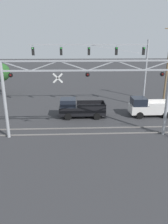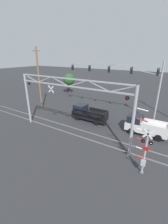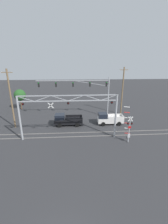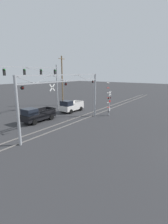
{
  "view_description": "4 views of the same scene",
  "coord_description": "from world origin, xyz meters",
  "px_view_note": "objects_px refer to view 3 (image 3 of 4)",
  "views": [
    {
      "loc": [
        -1.15,
        -3.25,
        8.66
      ],
      "look_at": [
        -0.22,
        17.4,
        1.72
      ],
      "focal_mm": 35.0,
      "sensor_mm": 36.0,
      "label": 1
    },
    {
      "loc": [
        10.12,
        2.72,
        9.31
      ],
      "look_at": [
        -0.13,
        18.93,
        1.94
      ],
      "focal_mm": 24.0,
      "sensor_mm": 36.0,
      "label": 2
    },
    {
      "loc": [
        0.94,
        -5.92,
        11.5
      ],
      "look_at": [
        2.4,
        16.28,
        4.07
      ],
      "focal_mm": 24.0,
      "sensor_mm": 36.0,
      "label": 3
    },
    {
      "loc": [
        -17.23,
        0.77,
        7.29
      ],
      "look_at": [
        1.99,
        14.06,
        1.88
      ],
      "focal_mm": 28.0,
      "sensor_mm": 36.0,
      "label": 4
    }
  ],
  "objects_px": {
    "utility_pole_left": "(11,99)",
    "background_tree_beyond_span": "(20,95)",
    "traffic_signal_span": "(88,89)",
    "utility_pole_right": "(122,91)",
    "crossing_signal_mast": "(129,129)",
    "pickup_truck_following": "(109,119)",
    "pickup_truck_lead": "(67,120)",
    "crossing_gantry": "(68,110)"
  },
  "relations": [
    {
      "from": "utility_pole_left",
      "to": "background_tree_beyond_span",
      "type": "distance_m",
      "value": 11.9
    },
    {
      "from": "utility_pole_left",
      "to": "background_tree_beyond_span",
      "type": "relative_size",
      "value": 2.06
    },
    {
      "from": "crossing_gantry",
      "to": "traffic_signal_span",
      "type": "bearing_deg",
      "value": 67.33
    },
    {
      "from": "pickup_truck_following",
      "to": "utility_pole_left",
      "type": "distance_m",
      "value": 18.19
    },
    {
      "from": "pickup_truck_lead",
      "to": "traffic_signal_span",
      "type": "bearing_deg",
      "value": 41.94
    },
    {
      "from": "pickup_truck_following",
      "to": "crossing_signal_mast",
      "type": "bearing_deg",
      "value": -79.52
    },
    {
      "from": "pickup_truck_following",
      "to": "background_tree_beyond_span",
      "type": "distance_m",
      "value": 23.19
    },
    {
      "from": "traffic_signal_span",
      "to": "utility_pole_right",
      "type": "height_order",
      "value": "utility_pole_right"
    },
    {
      "from": "crossing_gantry",
      "to": "crossing_signal_mast",
      "type": "xyz_separation_m",
      "value": [
        8.86,
        -1.82,
        -2.57
      ]
    },
    {
      "from": "pickup_truck_lead",
      "to": "pickup_truck_following",
      "type": "height_order",
      "value": "same"
    },
    {
      "from": "pickup_truck_lead",
      "to": "pickup_truck_following",
      "type": "relative_size",
      "value": 1.07
    },
    {
      "from": "traffic_signal_span",
      "to": "pickup_truck_lead",
      "type": "bearing_deg",
      "value": -138.06
    },
    {
      "from": "utility_pole_left",
      "to": "background_tree_beyond_span",
      "type": "height_order",
      "value": "utility_pole_left"
    },
    {
      "from": "crossing_gantry",
      "to": "background_tree_beyond_span",
      "type": "height_order",
      "value": "crossing_gantry"
    },
    {
      "from": "traffic_signal_span",
      "to": "pickup_truck_following",
      "type": "relative_size",
      "value": 3.02
    },
    {
      "from": "pickup_truck_following",
      "to": "utility_pole_left",
      "type": "xyz_separation_m",
      "value": [
        -17.66,
        -0.43,
        4.35
      ]
    },
    {
      "from": "pickup_truck_lead",
      "to": "background_tree_beyond_span",
      "type": "bearing_deg",
      "value": 137.42
    },
    {
      "from": "pickup_truck_lead",
      "to": "pickup_truck_following",
      "type": "bearing_deg",
      "value": 0.57
    },
    {
      "from": "background_tree_beyond_span",
      "to": "crossing_signal_mast",
      "type": "bearing_deg",
      "value": -40.18
    },
    {
      "from": "traffic_signal_span",
      "to": "pickup_truck_following",
      "type": "bearing_deg",
      "value": -46.05
    },
    {
      "from": "crossing_signal_mast",
      "to": "utility_pole_right",
      "type": "xyz_separation_m",
      "value": [
        2.79,
        12.77,
        3.35
      ]
    },
    {
      "from": "crossing_gantry",
      "to": "traffic_signal_span",
      "type": "height_order",
      "value": "traffic_signal_span"
    },
    {
      "from": "traffic_signal_span",
      "to": "utility_pole_right",
      "type": "bearing_deg",
      "value": 12.93
    },
    {
      "from": "pickup_truck_following",
      "to": "utility_pole_right",
      "type": "bearing_deg",
      "value": 53.95
    },
    {
      "from": "traffic_signal_span",
      "to": "utility_pole_right",
      "type": "distance_m",
      "value": 8.07
    },
    {
      "from": "crossing_signal_mast",
      "to": "pickup_truck_following",
      "type": "xyz_separation_m",
      "value": [
        -1.32,
        7.13,
        -1.03
      ]
    },
    {
      "from": "utility_pole_right",
      "to": "background_tree_beyond_span",
      "type": "bearing_deg",
      "value": 167.45
    },
    {
      "from": "crossing_signal_mast",
      "to": "utility_pole_right",
      "type": "height_order",
      "value": "utility_pole_right"
    },
    {
      "from": "crossing_signal_mast",
      "to": "pickup_truck_lead",
      "type": "distance_m",
      "value": 11.8
    },
    {
      "from": "utility_pole_left",
      "to": "pickup_truck_following",
      "type": "bearing_deg",
      "value": 1.39
    },
    {
      "from": "pickup_truck_following",
      "to": "utility_pole_left",
      "type": "bearing_deg",
      "value": -178.61
    },
    {
      "from": "crossing_signal_mast",
      "to": "pickup_truck_following",
      "type": "height_order",
      "value": "crossing_signal_mast"
    },
    {
      "from": "pickup_truck_lead",
      "to": "background_tree_beyond_span",
      "type": "xyz_separation_m",
      "value": [
        -12.12,
        11.14,
        2.6
      ]
    },
    {
      "from": "crossing_gantry",
      "to": "pickup_truck_lead",
      "type": "xyz_separation_m",
      "value": [
        -0.55,
        5.22,
        -3.6
      ]
    },
    {
      "from": "crossing_signal_mast",
      "to": "pickup_truck_lead",
      "type": "height_order",
      "value": "crossing_signal_mast"
    },
    {
      "from": "pickup_truck_following",
      "to": "utility_pole_left",
      "type": "relative_size",
      "value": 0.47
    },
    {
      "from": "traffic_signal_span",
      "to": "crossing_signal_mast",
      "type": "bearing_deg",
      "value": -65.37
    },
    {
      "from": "utility_pole_left",
      "to": "background_tree_beyond_span",
      "type": "bearing_deg",
      "value": 102.53
    },
    {
      "from": "pickup_truck_lead",
      "to": "utility_pole_right",
      "type": "xyz_separation_m",
      "value": [
        12.2,
        5.73,
        4.37
      ]
    },
    {
      "from": "traffic_signal_span",
      "to": "pickup_truck_following",
      "type": "distance_m",
      "value": 7.46
    },
    {
      "from": "traffic_signal_span",
      "to": "pickup_truck_following",
      "type": "xyz_separation_m",
      "value": [
        3.71,
        -3.85,
        -5.2
      ]
    },
    {
      "from": "crossing_signal_mast",
      "to": "utility_pole_right",
      "type": "distance_m",
      "value": 13.5
    }
  ]
}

